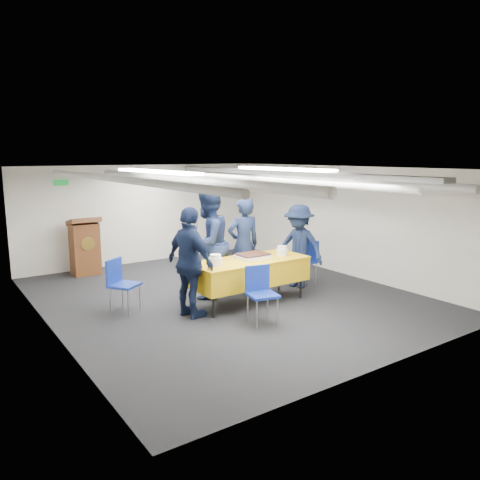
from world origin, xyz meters
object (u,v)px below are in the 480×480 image
sheet_cake (253,256)px  sailor_d (299,246)px  sailor_a (244,245)px  sailor_c (190,263)px  serving_table (249,271)px  chair_right (307,257)px  chair_left (120,280)px  podium (85,246)px  sailor_b (208,244)px  chair_near (260,288)px

sheet_cake → sailor_d: bearing=11.6°
sailor_a → sheet_cake: bearing=76.4°
sheet_cake → sailor_c: 1.26m
serving_table → chair_right: chair_right is taller
chair_left → sailor_c: size_ratio=0.50×
chair_right → sailor_c: sailor_c is taller
podium → sailor_c: sailor_c is taller
chair_left → sheet_cake: bearing=-21.3°
chair_left → sailor_a: size_ratio=0.49×
sailor_a → sailor_d: bearing=167.8°
chair_right → chair_left: size_ratio=1.00×
podium → sailor_b: (1.33, -2.89, 0.36)m
chair_left → chair_right: bearing=-7.4°
chair_left → sailor_d: size_ratio=0.54×
sheet_cake → podium: podium is taller
chair_near → chair_right: bearing=30.4°
podium → sailor_c: (0.57, -3.64, 0.26)m
sailor_a → sailor_b: sailor_b is taller
chair_near → sailor_a: sailor_a is taller
sailor_b → serving_table: bearing=96.7°
sheet_cake → sailor_c: bearing=-176.9°
chair_near → sailor_d: 2.14m
serving_table → sailor_a: (0.34, 0.67, 0.32)m
sailor_d → chair_right: bearing=85.5°
sheet_cake → chair_right: bearing=12.2°
chair_near → sailor_c: (-0.76, 0.81, 0.34)m
chair_right → sailor_a: sailor_a is taller
chair_near → sailor_d: bearing=32.6°
sailor_b → sailor_d: size_ratio=1.22×
podium → chair_right: size_ratio=1.44×
sailor_b → sailor_c: 1.07m
chair_right → sheet_cake: bearing=-167.8°
sheet_cake → sailor_b: sailor_b is taller
chair_left → sailor_a: (2.34, -0.17, 0.35)m
sheet_cake → serving_table: bearing=-166.0°
chair_near → sailor_c: bearing=133.1°
sheet_cake → sailor_a: (0.26, 0.64, 0.06)m
sailor_a → chair_right: bearing=175.1°
serving_table → podium: size_ratio=1.65×
chair_left → podium: bearing=84.7°
sheet_cake → sailor_c: sailor_c is taller
sailor_d → serving_table: bearing=-97.2°
chair_near → sailor_b: bearing=89.7°
chair_right → sailor_b: size_ratio=0.44×
chair_left → sailor_c: bearing=-46.9°
sailor_d → sailor_c: bearing=-101.5°
sailor_c → chair_near: bearing=-146.5°
chair_near → chair_left: size_ratio=1.00×
chair_right → chair_left: (-3.66, 0.47, 0.00)m
sailor_c → sailor_d: 2.56m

